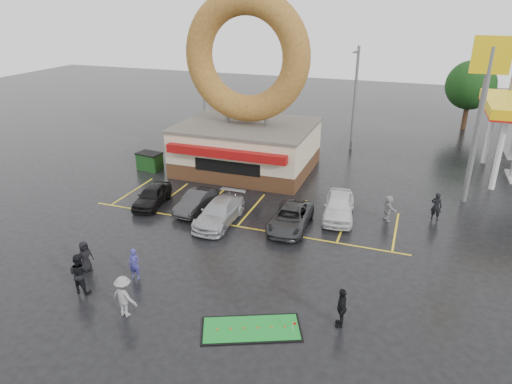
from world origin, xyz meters
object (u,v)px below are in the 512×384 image
(streetlight_right, at_px, (507,104))
(car_silver, at_px, (219,212))
(donut_shop, at_px, (247,114))
(streetlight_left, at_px, (203,89))
(car_grey, at_px, (290,218))
(streetlight_mid, at_px, (355,97))
(putting_green, at_px, (251,329))
(car_dgrey, at_px, (196,201))
(car_black, at_px, (152,196))
(person_cameraman, at_px, (342,307))
(car_white, at_px, (339,206))
(dumpster, at_px, (150,162))
(person_blue, at_px, (134,264))
(shell_sign, at_px, (485,91))

(streetlight_right, height_order, car_silver, streetlight_right)
(donut_shop, xyz_separation_m, streetlight_left, (-7.00, 6.95, 0.32))
(streetlight_right, bearing_deg, car_grey, -126.41)
(streetlight_mid, xyz_separation_m, putting_green, (0.01, -25.93, -4.75))
(streetlight_right, xyz_separation_m, car_dgrey, (-19.29, -17.30, -4.15))
(car_black, distance_m, person_cameraman, 15.91)
(car_black, relative_size, car_white, 0.86)
(donut_shop, relative_size, dumpster, 7.50)
(donut_shop, relative_size, car_white, 3.01)
(donut_shop, height_order, streetlight_right, donut_shop)
(car_grey, relative_size, putting_green, 1.02)
(person_blue, bearing_deg, dumpster, 112.41)
(streetlight_mid, relative_size, putting_green, 2.01)
(car_white, bearing_deg, shell_sign, 28.33)
(donut_shop, relative_size, car_grey, 2.95)
(streetlight_right, xyz_separation_m, person_blue, (-18.60, -25.29, -3.99))
(donut_shop, distance_m, car_silver, 10.36)
(streetlight_right, distance_m, putting_green, 29.86)
(dumpster, bearing_deg, person_cameraman, -30.66)
(car_black, relative_size, car_silver, 0.81)
(car_black, bearing_deg, shell_sign, 13.52)
(person_cameraman, bearing_deg, car_dgrey, -134.29)
(shell_sign, xyz_separation_m, car_white, (-7.52, -5.32, -6.61))
(car_grey, relative_size, person_cameraman, 2.57)
(streetlight_right, height_order, car_dgrey, streetlight_right)
(car_white, bearing_deg, person_blue, -135.77)
(car_grey, distance_m, person_cameraman, 8.96)
(shell_sign, relative_size, person_blue, 6.71)
(car_white, bearing_deg, car_grey, -143.24)
(streetlight_mid, distance_m, car_grey, 17.12)
(shell_sign, relative_size, streetlight_left, 1.18)
(streetlight_left, distance_m, car_grey, 20.73)
(person_cameraman, bearing_deg, car_white, -176.42)
(car_black, bearing_deg, streetlight_mid, 49.92)
(car_white, bearing_deg, car_dgrey, -173.75)
(streetlight_right, xyz_separation_m, car_grey, (-12.97, -17.59, -4.15))
(shell_sign, xyz_separation_m, person_blue, (-15.60, -15.38, -6.59))
(shell_sign, distance_m, car_white, 11.34)
(streetlight_left, distance_m, car_dgrey, 17.22)
(donut_shop, bearing_deg, car_black, -111.67)
(shell_sign, height_order, streetlight_left, shell_sign)
(streetlight_right, bearing_deg, dumpster, -156.09)
(person_blue, bearing_deg, streetlight_right, 46.82)
(car_silver, bearing_deg, shell_sign, 30.95)
(car_dgrey, distance_m, car_white, 9.02)
(donut_shop, relative_size, shell_sign, 1.27)
(car_silver, bearing_deg, car_white, 25.48)
(streetlight_mid, distance_m, person_cameraman, 24.95)
(person_blue, bearing_deg, car_grey, 47.01)
(car_silver, bearing_deg, dumpster, 143.22)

